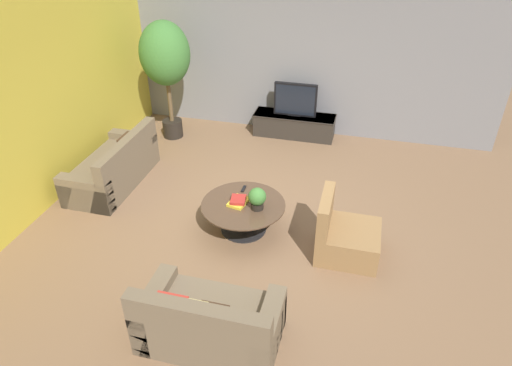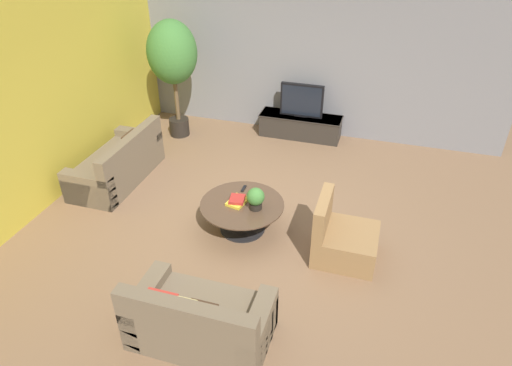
% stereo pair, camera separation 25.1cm
% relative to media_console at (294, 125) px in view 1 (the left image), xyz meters
% --- Properties ---
extents(ground_plane, '(24.00, 24.00, 0.00)m').
position_rel_media_console_xyz_m(ground_plane, '(0.01, -2.94, -0.23)').
color(ground_plane, brown).
extents(back_wall_stone, '(7.40, 0.12, 3.00)m').
position_rel_media_console_xyz_m(back_wall_stone, '(0.01, 0.32, 1.27)').
color(back_wall_stone, slate).
rests_on(back_wall_stone, ground).
extents(side_wall_left, '(0.12, 7.40, 3.00)m').
position_rel_media_console_xyz_m(side_wall_left, '(-3.25, -2.74, 1.27)').
color(side_wall_left, gold).
rests_on(side_wall_left, ground).
extents(media_console, '(1.59, 0.50, 0.44)m').
position_rel_media_console_xyz_m(media_console, '(0.00, 0.00, 0.00)').
color(media_console, '#2D2823').
rests_on(media_console, ground).
extents(television, '(0.82, 0.13, 0.64)m').
position_rel_media_console_xyz_m(television, '(0.00, -0.00, 0.52)').
color(television, black).
rests_on(television, media_console).
extents(coffee_table, '(1.17, 1.17, 0.44)m').
position_rel_media_console_xyz_m(coffee_table, '(-0.15, -3.15, 0.08)').
color(coffee_table, black).
rests_on(coffee_table, ground).
extents(couch_by_wall, '(0.84, 1.76, 0.84)m').
position_rel_media_console_xyz_m(couch_by_wall, '(-2.53, -2.47, 0.05)').
color(couch_by_wall, brown).
rests_on(couch_by_wall, ground).
extents(couch_near_entry, '(1.46, 0.84, 0.84)m').
position_rel_media_console_xyz_m(couch_near_entry, '(0.04, -5.10, 0.06)').
color(couch_near_entry, brown).
rests_on(couch_near_entry, ground).
extents(armchair_wicker, '(0.80, 0.76, 0.86)m').
position_rel_media_console_xyz_m(armchair_wicker, '(1.28, -3.30, 0.04)').
color(armchair_wicker, olive).
rests_on(armchair_wicker, ground).
extents(potted_palm_tall, '(0.92, 0.92, 2.23)m').
position_rel_media_console_xyz_m(potted_palm_tall, '(-2.31, -0.63, 1.34)').
color(potted_palm_tall, black).
rests_on(potted_palm_tall, ground).
extents(potted_plant_tabletop, '(0.24, 0.24, 0.32)m').
position_rel_media_console_xyz_m(potted_plant_tabletop, '(0.07, -3.20, 0.38)').
color(potted_plant_tabletop, black).
rests_on(potted_plant_tabletop, coffee_table).
extents(book_stack, '(0.28, 0.35, 0.08)m').
position_rel_media_console_xyz_m(book_stack, '(-0.22, -3.14, 0.25)').
color(book_stack, gold).
rests_on(book_stack, coffee_table).
extents(remote_black, '(0.04, 0.16, 0.02)m').
position_rel_media_console_xyz_m(remote_black, '(-0.24, -2.79, 0.22)').
color(remote_black, black).
rests_on(remote_black, coffee_table).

